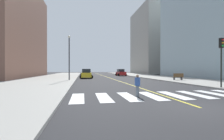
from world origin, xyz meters
TOP-DOWN VIEW (x-y plane):
  - ground_plane at (0.00, 0.00)m, footprint 220.00×220.00m
  - sidewalk_kerb_east at (12.20, 20.00)m, footprint 10.00×120.00m
  - sidewalk_kerb_west at (-12.20, 20.00)m, footprint 10.00×120.00m
  - crosswalk_paint at (0.00, 4.00)m, footprint 13.50×4.00m
  - lane_divider_paint at (0.00, 40.00)m, footprint 0.16×80.00m
  - parking_garage_concrete at (27.79, 62.85)m, footprint 18.00×24.00m
  - low_rise_brick_west at (-26.79, 38.36)m, footprint 16.00×32.00m
  - car_yellow_nearest at (-5.20, 28.39)m, footprint 2.95×4.65m
  - car_red_second at (5.29, 39.87)m, footprint 2.99×4.65m
  - car_white_third at (-5.41, 40.45)m, footprint 2.66×4.26m
  - traffic_light_near_corner at (7.85, 6.74)m, footprint 0.36×0.41m
  - park_bench at (10.31, 18.11)m, footprint 1.84×0.69m
  - pedestrian_crossing at (-2.05, 3.83)m, footprint 0.39×0.39m
  - street_lamp at (-8.26, 21.08)m, footprint 0.44×0.44m

SIDE VIEW (x-z plane):
  - ground_plane at x=0.00m, z-range 0.00..0.00m
  - lane_divider_paint at x=0.00m, z-range 0.00..0.01m
  - crosswalk_paint at x=0.00m, z-range 0.00..0.01m
  - sidewalk_kerb_east at x=12.20m, z-range 0.00..0.15m
  - sidewalk_kerb_west at x=-12.20m, z-range 0.00..0.15m
  - park_bench at x=10.31m, z-range 0.13..1.25m
  - pedestrian_crossing at x=-2.05m, z-range 0.08..1.67m
  - car_white_third at x=-5.41m, z-range -0.06..1.84m
  - car_red_second at x=5.29m, z-range -0.07..1.97m
  - car_yellow_nearest at x=-5.20m, z-range -0.07..1.99m
  - traffic_light_near_corner at x=7.85m, z-range 1.15..6.14m
  - street_lamp at x=-8.26m, z-range 0.82..8.44m
  - low_rise_brick_west at x=-26.79m, z-range 0.00..24.85m
  - parking_garage_concrete at x=27.79m, z-range 0.00..29.58m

